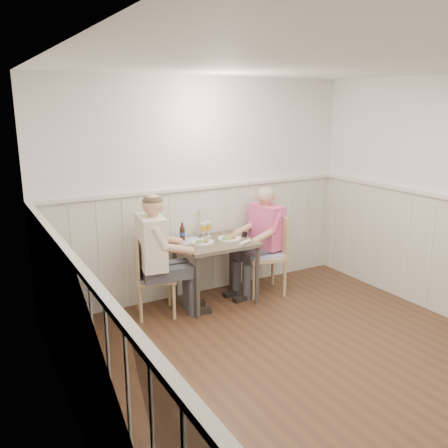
% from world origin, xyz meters
% --- Properties ---
extents(ground_plane, '(4.50, 4.50, 0.00)m').
position_xyz_m(ground_plane, '(0.00, 0.00, 0.00)').
color(ground_plane, '#482B1D').
extents(room_shell, '(4.04, 4.54, 2.60)m').
position_xyz_m(room_shell, '(0.00, 0.00, 1.52)').
color(room_shell, white).
rests_on(room_shell, ground).
extents(wainscot, '(4.00, 4.49, 1.34)m').
position_xyz_m(wainscot, '(0.00, 0.69, 0.69)').
color(wainscot, silver).
rests_on(wainscot, ground).
extents(dining_table, '(0.87, 0.70, 0.75)m').
position_xyz_m(dining_table, '(-0.04, 1.84, 0.65)').
color(dining_table, '#4C413A').
rests_on(dining_table, ground).
extents(chair_right, '(0.56, 0.56, 0.98)m').
position_xyz_m(chair_right, '(0.68, 1.79, 0.53)').
color(chair_right, tan).
rests_on(chair_right, ground).
extents(chair_left, '(0.52, 0.52, 0.89)m').
position_xyz_m(chair_left, '(-0.84, 1.89, 0.48)').
color(chair_left, tan).
rests_on(chair_left, ground).
extents(man_in_pink, '(0.66, 0.46, 1.34)m').
position_xyz_m(man_in_pink, '(0.66, 1.87, 0.56)').
color(man_in_pink, '#3F3F47').
rests_on(man_in_pink, ground).
extents(diner_cream, '(0.69, 0.48, 1.41)m').
position_xyz_m(diner_cream, '(-0.80, 1.78, 0.59)').
color(diner_cream, '#3F3F47').
rests_on(diner_cream, ground).
extents(plate_man, '(0.28, 0.28, 0.07)m').
position_xyz_m(plate_man, '(0.13, 1.83, 0.77)').
color(plate_man, white).
rests_on(plate_man, dining_table).
extents(plate_diner, '(0.26, 0.26, 0.07)m').
position_xyz_m(plate_diner, '(-0.22, 1.85, 0.77)').
color(plate_diner, white).
rests_on(plate_diner, dining_table).
extents(beer_glass_a, '(0.08, 0.08, 0.19)m').
position_xyz_m(beer_glass_a, '(-0.03, 2.05, 0.88)').
color(beer_glass_a, silver).
rests_on(beer_glass_a, dining_table).
extents(beer_glass_b, '(0.08, 0.08, 0.19)m').
position_xyz_m(beer_glass_b, '(-0.11, 2.01, 0.88)').
color(beer_glass_b, silver).
rests_on(beer_glass_b, dining_table).
extents(beer_bottle, '(0.06, 0.06, 0.22)m').
position_xyz_m(beer_bottle, '(-0.37, 2.05, 0.85)').
color(beer_bottle, black).
rests_on(beer_bottle, dining_table).
extents(rolled_napkin, '(0.19, 0.11, 0.04)m').
position_xyz_m(rolled_napkin, '(0.19, 1.57, 0.77)').
color(rolled_napkin, white).
rests_on(rolled_napkin, dining_table).
extents(grass_vase, '(0.04, 0.04, 0.34)m').
position_xyz_m(grass_vase, '(-0.12, 2.15, 0.90)').
color(grass_vase, silver).
rests_on(grass_vase, dining_table).
extents(gingham_mat, '(0.33, 0.26, 0.01)m').
position_xyz_m(gingham_mat, '(-0.32, 2.01, 0.75)').
color(gingham_mat, '#5865A8').
rests_on(gingham_mat, dining_table).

